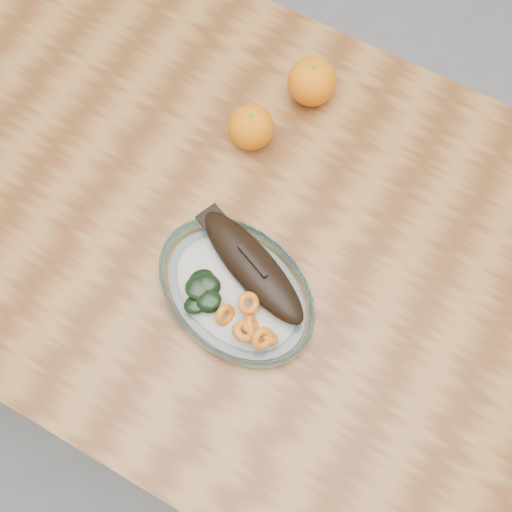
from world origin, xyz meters
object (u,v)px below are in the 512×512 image
at_px(orange_right, 251,127).
at_px(dining_table, 236,243).
at_px(orange_left, 312,82).
at_px(plated_meal, 237,289).

bearing_deg(orange_right, dining_table, -71.07).
relative_size(orange_left, orange_right, 1.09).
distance_m(dining_table, orange_right, 0.20).
xyz_separation_m(orange_left, orange_right, (-0.05, -0.12, -0.00)).
height_order(plated_meal, orange_right, plated_meal).
xyz_separation_m(plated_meal, orange_right, (-0.11, 0.24, 0.02)).
bearing_deg(orange_right, orange_left, 69.34).
bearing_deg(plated_meal, orange_right, 129.93).
bearing_deg(dining_table, orange_right, 108.93).
bearing_deg(plated_meal, dining_table, 136.71).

